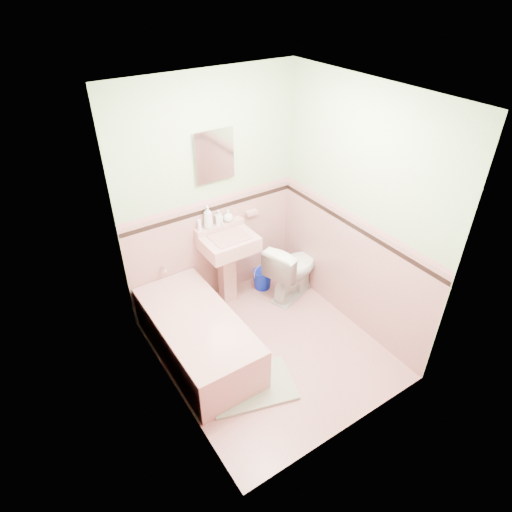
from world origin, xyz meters
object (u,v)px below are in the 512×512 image
toilet (292,269)px  soap_bottle_mid (219,217)px  medicine_cabinet (214,155)px  soap_bottle_right (228,216)px  soap_bottle_left (208,217)px  bucket (262,279)px  shoe (246,380)px  sink (229,270)px  bathtub (198,338)px

toilet → soap_bottle_mid: bearing=37.9°
medicine_cabinet → soap_bottle_right: (0.11, -0.03, -0.69)m
medicine_cabinet → soap_bottle_left: medicine_cabinet is taller
bucket → shoe: 1.47m
soap_bottle_left → soap_bottle_mid: (0.13, 0.00, -0.04)m
medicine_cabinet → soap_bottle_mid: bearing=-92.8°
sink → toilet: sink is taller
medicine_cabinet → sink: bearing=-90.0°
medicine_cabinet → soap_bottle_mid: (-0.00, -0.03, -0.68)m
soap_bottle_left → soap_bottle_mid: size_ratio=1.55×
sink → bucket: 0.56m
sink → soap_bottle_mid: 0.61m
bucket → soap_bottle_mid: bearing=160.7°
sink → bucket: bearing=2.6°
soap_bottle_right → toilet: bearing=-38.6°
soap_bottle_mid → shoe: 1.68m
soap_bottle_mid → soap_bottle_right: size_ratio=1.18×
soap_bottle_left → bucket: (0.58, -0.16, -0.95)m
soap_bottle_left → bucket: bearing=-15.3°
bucket → shoe: bucket is taller
bathtub → sink: bearing=37.9°
bathtub → soap_bottle_right: 1.32m
soap_bottle_right → toilet: 0.97m
soap_bottle_mid → soap_bottle_right: soap_bottle_mid is taller
soap_bottle_left → bucket: size_ratio=1.09×
sink → bucket: (0.46, 0.02, -0.33)m
soap_bottle_left → shoe: bearing=-105.8°
soap_bottle_mid → bucket: 1.03m
soap_bottle_mid → toilet: bearing=-33.7°
sink → shoe: bearing=-113.9°
soap_bottle_left → bucket: soap_bottle_left is taller
soap_bottle_left → toilet: (0.80, -0.45, -0.71)m
soap_bottle_right → soap_bottle_left: bearing=180.0°
soap_bottle_right → soap_bottle_mid: bearing=180.0°
shoe → bathtub: bearing=96.8°
soap_bottle_right → sink: bearing=-121.5°
soap_bottle_left → bathtub: bearing=-127.9°
soap_bottle_right → shoe: soap_bottle_right is taller
shoe → toilet: bearing=24.4°
toilet → sink: bearing=49.7°
medicine_cabinet → bucket: size_ratio=1.94×
soap_bottle_mid → toilet: 1.05m
bucket → shoe: size_ratio=1.74×
bathtub → sink: 0.89m
soap_bottle_left → toilet: size_ratio=0.36×
soap_bottle_mid → soap_bottle_right: bearing=0.0°
soap_bottle_left → soap_bottle_right: bearing=0.0°
bathtub → toilet: toilet is taller
soap_bottle_left → toilet: bearing=-29.3°
medicine_cabinet → bathtub: bearing=-132.6°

